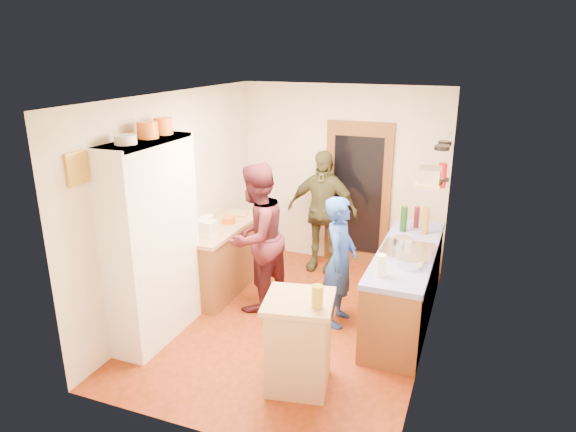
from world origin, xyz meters
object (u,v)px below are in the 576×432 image
Objects in this scene: hutch_body at (153,242)px; right_counter_base at (405,287)px; person_back at (323,211)px; island_base at (299,345)px; person_left at (261,237)px; person_hob at (342,263)px.

hutch_body is 2.90m from right_counter_base.
island_base is at bearing -77.00° from person_back.
person_left is 1.38m from person_back.
island_base is at bearing 176.87° from person_hob.
island_base is 0.56× the size of person_hob.
person_hob reaches higher than right_counter_base.
person_left is at bearing -171.33° from right_counter_base.
person_back reaches higher than person_hob.
hutch_body reaches higher than person_hob.
hutch_body reaches higher than right_counter_base.
hutch_body reaches higher than person_back.
island_base is (-0.73, -1.61, 0.01)m from right_counter_base.
person_left is (-0.98, 1.34, 0.47)m from island_base.
hutch_body is at bearing -24.24° from person_left.
person_hob is (0.06, 1.26, 0.33)m from island_base.
person_back is (1.15, 2.37, -0.23)m from hutch_body.
person_hob is (-0.68, -0.34, 0.34)m from right_counter_base.
person_back is at bearing 64.08° from hutch_body.
person_back is at bearing 102.95° from island_base.
person_hob is (1.82, 0.96, -0.34)m from hutch_body.
hutch_body reaches higher than person_left.
person_hob is at bearing -153.16° from right_counter_base.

